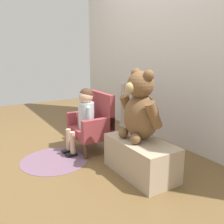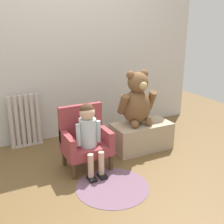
{
  "view_description": "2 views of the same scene",
  "coord_description": "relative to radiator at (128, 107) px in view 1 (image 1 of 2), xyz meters",
  "views": [
    {
      "loc": [
        2.27,
        -0.76,
        1.08
      ],
      "look_at": [
        0.33,
        0.41,
        0.52
      ],
      "focal_mm": 40.0,
      "sensor_mm": 36.0,
      "label": 1
    },
    {
      "loc": [
        -1.01,
        -2.02,
        1.45
      ],
      "look_at": [
        0.22,
        0.42,
        0.54
      ],
      "focal_mm": 45.0,
      "sensor_mm": 36.0,
      "label": 2
    }
  ],
  "objects": [
    {
      "name": "ground_plane",
      "position": [
        0.53,
        -1.2,
        -0.31
      ],
      "size": [
        6.0,
        6.0,
        0.0
      ],
      "primitive_type": "plane",
      "color": "brown"
    },
    {
      "name": "child_armchair",
      "position": [
        0.45,
        -0.77,
        -0.01
      ],
      "size": [
        0.46,
        0.36,
        0.63
      ],
      "color": "#92393E",
      "rests_on": "ground_plane"
    },
    {
      "name": "large_teddy_bear",
      "position": [
        1.13,
        -0.65,
        0.27
      ],
      "size": [
        0.45,
        0.31,
        0.62
      ],
      "color": "brown",
      "rests_on": "low_bench"
    },
    {
      "name": "floor_rug",
      "position": [
        0.52,
        -1.25,
        -0.31
      ],
      "size": [
        0.67,
        0.67,
        0.01
      ],
      "primitive_type": "cylinder",
      "color": "#705265",
      "rests_on": "ground_plane"
    },
    {
      "name": "radiator",
      "position": [
        0.0,
        0.0,
        0.0
      ],
      "size": [
        0.37,
        0.05,
        0.63
      ],
      "color": "beige",
      "rests_on": "ground_plane"
    },
    {
      "name": "back_wall",
      "position": [
        0.53,
        0.12,
        0.89
      ],
      "size": [
        3.8,
        0.05,
        2.4
      ],
      "primitive_type": "cube",
      "color": "beige",
      "rests_on": "ground_plane"
    },
    {
      "name": "low_bench",
      "position": [
        1.18,
        -0.68,
        -0.16
      ],
      "size": [
        0.68,
        0.36,
        0.31
      ],
      "primitive_type": "cube",
      "color": "tan",
      "rests_on": "ground_plane"
    },
    {
      "name": "child_figure",
      "position": [
        0.45,
        -0.88,
        0.13
      ],
      "size": [
        0.25,
        0.35,
        0.7
      ],
      "color": "silver",
      "rests_on": "ground_plane"
    }
  ]
}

